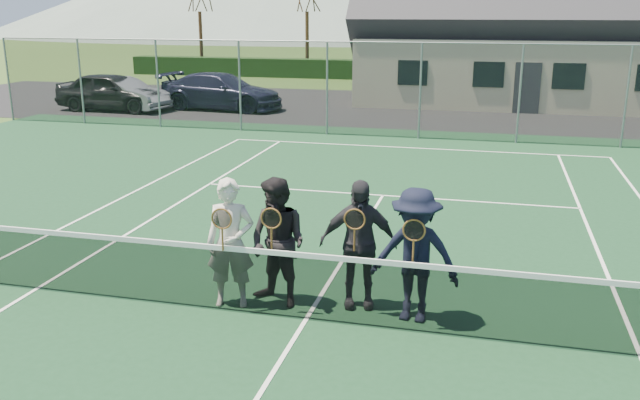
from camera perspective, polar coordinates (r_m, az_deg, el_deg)
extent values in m
plane|color=#304E1C|center=(28.27, 9.73, 7.44)|extent=(220.00, 220.00, 0.00)
cube|color=#14381E|center=(9.12, -1.18, -10.11)|extent=(30.00, 30.00, 0.02)
cube|color=black|center=(28.86, 1.72, 7.84)|extent=(40.00, 12.00, 0.01)
cube|color=black|center=(40.11, 11.25, 10.57)|extent=(40.00, 1.20, 1.10)
imported|color=black|center=(28.99, -17.07, 8.73)|extent=(4.60, 1.96, 1.55)
imported|color=#92959A|center=(28.93, -16.28, 8.55)|extent=(4.23, 2.25, 1.32)
imported|color=#191A33|center=(28.34, -8.30, 9.03)|extent=(5.27, 2.50, 1.48)
cube|color=white|center=(20.30, 7.78, 4.37)|extent=(10.97, 0.06, 0.01)
cube|color=white|center=(10.87, -22.77, -6.93)|extent=(0.06, 23.77, 0.01)
cube|color=white|center=(15.01, 5.31, 0.38)|extent=(8.23, 0.06, 0.01)
cube|color=white|center=(9.11, -1.18, -10.03)|extent=(0.06, 12.80, 0.01)
cube|color=black|center=(8.92, -1.20, -7.40)|extent=(11.60, 0.02, 0.88)
cube|color=white|center=(8.76, -1.22, -4.69)|extent=(11.60, 0.03, 0.07)
cylinder|color=slate|center=(27.57, -24.77, 9.17)|extent=(0.07, 0.07, 3.00)
cylinder|color=slate|center=(25.80, -19.49, 9.36)|extent=(0.07, 0.07, 3.00)
cylinder|color=slate|center=(24.28, -13.49, 9.47)|extent=(0.07, 0.07, 3.00)
cylinder|color=slate|center=(23.05, -6.76, 9.47)|extent=(0.07, 0.07, 3.00)
cylinder|color=slate|center=(22.17, 0.60, 9.33)|extent=(0.07, 0.07, 3.00)
cylinder|color=slate|center=(21.66, 8.43, 9.01)|extent=(0.07, 0.07, 3.00)
cylinder|color=slate|center=(21.56, 16.47, 8.51)|extent=(0.07, 0.07, 3.00)
cylinder|color=slate|center=(21.88, 24.39, 7.85)|extent=(0.07, 0.07, 3.00)
cube|color=black|center=(21.66, 8.43, 9.01)|extent=(30.00, 0.03, 3.00)
cylinder|color=slate|center=(21.54, 8.60, 12.97)|extent=(30.00, 0.04, 0.04)
cube|color=beige|center=(32.06, 17.72, 10.42)|extent=(15.00, 8.00, 2.80)
cube|color=#2D2D33|center=(28.07, 17.04, 8.99)|extent=(1.00, 0.06, 2.00)
cube|color=black|center=(28.18, 7.81, 10.57)|extent=(1.20, 0.06, 1.00)
cube|color=black|center=(28.00, 14.01, 10.22)|extent=(1.20, 0.06, 1.00)
cube|color=black|center=(28.13, 20.21, 9.75)|extent=(1.20, 0.06, 1.00)
cylinder|color=#361F13|center=(44.82, -9.98, 12.91)|extent=(0.22, 0.22, 3.85)
cylinder|color=#372414|center=(42.46, -1.09, 12.99)|extent=(0.22, 0.22, 3.85)
cylinder|color=#332012|center=(40.96, 14.29, 12.42)|extent=(0.22, 0.22, 3.85)
imported|color=beige|center=(9.31, -7.55, -3.63)|extent=(0.74, 0.57, 1.80)
torus|color=brown|center=(8.94, -8.28, -1.58)|extent=(0.29, 0.02, 0.29)
cylinder|color=black|center=(8.94, -8.28, -1.58)|extent=(0.25, 0.00, 0.25)
cylinder|color=brown|center=(9.03, -8.21, -3.27)|extent=(0.03, 0.03, 0.32)
imported|color=black|center=(9.26, -3.56, -3.61)|extent=(1.07, 0.97, 1.80)
torus|color=brown|center=(8.89, -4.14, -1.56)|extent=(0.29, 0.02, 0.29)
cylinder|color=black|center=(8.89, -4.14, -1.56)|extent=(0.25, 0.00, 0.25)
cylinder|color=brown|center=(8.97, -4.10, -3.26)|extent=(0.03, 0.03, 0.32)
imported|color=#27262C|center=(9.22, 3.23, -3.70)|extent=(1.13, 0.66, 1.80)
torus|color=brown|center=(8.84, 2.94, -1.64)|extent=(0.29, 0.02, 0.29)
cylinder|color=black|center=(8.84, 2.94, -1.64)|extent=(0.25, 0.00, 0.25)
cylinder|color=brown|center=(8.92, 2.91, -3.35)|extent=(0.03, 0.03, 0.32)
imported|color=black|center=(8.87, 8.02, -4.64)|extent=(1.24, 0.81, 1.80)
torus|color=brown|center=(8.47, 7.92, -2.54)|extent=(0.29, 0.02, 0.29)
cylinder|color=black|center=(8.47, 7.92, -2.54)|extent=(0.25, 0.00, 0.25)
cylinder|color=brown|center=(8.57, 7.85, -4.32)|extent=(0.03, 0.03, 0.32)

